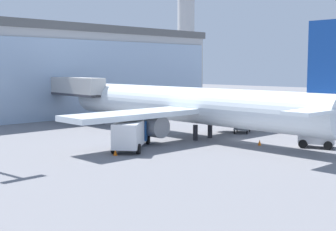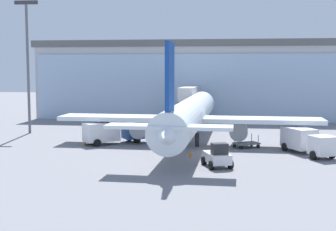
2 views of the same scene
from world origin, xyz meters
name	(u,v)px [view 1 (image 1 of 2)]	position (x,y,z in m)	size (l,w,h in m)	color
ground	(235,141)	(0.00, 0.00, 0.00)	(240.00, 240.00, 0.00)	slate
terminal_building	(44,70)	(0.00, 35.60, 6.98)	(61.48, 13.90, 13.97)	#AFAFAF
jet_bridge	(72,88)	(-1.99, 25.53, 4.74)	(3.34, 13.04, 6.13)	beige
control_tower	(186,13)	(58.06, 58.20, 22.20)	(9.85, 9.85, 35.39)	#B6B6B6
airplane	(188,105)	(-1.03, 5.46, 3.44)	(31.14, 39.41, 11.36)	white
catering_truck	(131,133)	(-10.31, 4.26, 1.47)	(7.15, 6.15, 2.65)	#2659A5
fuel_truck	(295,118)	(11.69, -0.31, 1.47)	(5.00, 7.56, 2.65)	silver
baggage_cart	(242,128)	(5.65, 3.07, 0.50)	(3.22, 2.70, 1.50)	slate
pushback_tug	(318,137)	(2.36, -7.76, 0.97)	(3.05, 3.62, 2.30)	silver
safety_cone_nose	(260,143)	(-0.36, -3.13, 0.28)	(0.36, 0.36, 0.55)	orange
safety_cone_wingtip	(115,152)	(-13.31, 2.95, 0.28)	(0.36, 0.36, 0.55)	orange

